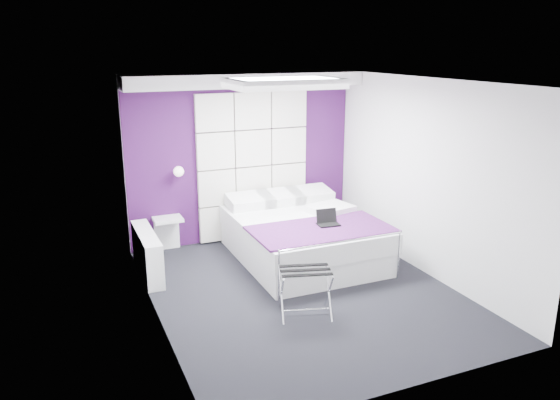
# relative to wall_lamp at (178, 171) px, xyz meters

# --- Properties ---
(floor) EXTENTS (4.40, 4.40, 0.00)m
(floor) POSITION_rel_wall_lamp_xyz_m (1.05, -2.06, -1.22)
(floor) COLOR black
(floor) RESTS_ON ground
(ceiling) EXTENTS (4.40, 4.40, 0.00)m
(ceiling) POSITION_rel_wall_lamp_xyz_m (1.05, -2.06, 1.38)
(ceiling) COLOR white
(ceiling) RESTS_ON wall_back
(wall_back) EXTENTS (3.60, 0.00, 3.60)m
(wall_back) POSITION_rel_wall_lamp_xyz_m (1.05, 0.14, 0.08)
(wall_back) COLOR white
(wall_back) RESTS_ON floor
(wall_left) EXTENTS (0.00, 4.40, 4.40)m
(wall_left) POSITION_rel_wall_lamp_xyz_m (-0.75, -2.06, 0.08)
(wall_left) COLOR white
(wall_left) RESTS_ON floor
(wall_right) EXTENTS (0.00, 4.40, 4.40)m
(wall_right) POSITION_rel_wall_lamp_xyz_m (2.85, -2.06, 0.08)
(wall_right) COLOR white
(wall_right) RESTS_ON floor
(accent_wall) EXTENTS (3.58, 0.02, 2.58)m
(accent_wall) POSITION_rel_wall_lamp_xyz_m (1.05, 0.13, 0.08)
(accent_wall) COLOR #390F43
(accent_wall) RESTS_ON wall_back
(soffit) EXTENTS (3.58, 0.50, 0.20)m
(soffit) POSITION_rel_wall_lamp_xyz_m (1.05, -0.11, 1.28)
(soffit) COLOR white
(soffit) RESTS_ON wall_back
(headboard) EXTENTS (1.80, 0.08, 2.30)m
(headboard) POSITION_rel_wall_lamp_xyz_m (1.20, 0.08, -0.05)
(headboard) COLOR silver
(headboard) RESTS_ON wall_back
(skylight) EXTENTS (1.36, 0.86, 0.12)m
(skylight) POSITION_rel_wall_lamp_xyz_m (1.05, -1.46, 1.33)
(skylight) COLOR white
(skylight) RESTS_ON ceiling
(wall_lamp) EXTENTS (0.15, 0.15, 0.15)m
(wall_lamp) POSITION_rel_wall_lamp_xyz_m (0.00, 0.00, 0.00)
(wall_lamp) COLOR white
(wall_lamp) RESTS_ON wall_back
(radiator) EXTENTS (0.22, 1.20, 0.60)m
(radiator) POSITION_rel_wall_lamp_xyz_m (-0.64, -0.76, -0.92)
(radiator) COLOR white
(radiator) RESTS_ON floor
(bed) EXTENTS (1.87, 2.27, 0.79)m
(bed) POSITION_rel_wall_lamp_xyz_m (1.53, -1.05, -0.88)
(bed) COLOR white
(bed) RESTS_ON floor
(nightstand) EXTENTS (0.42, 0.33, 0.05)m
(nightstand) POSITION_rel_wall_lamp_xyz_m (-0.20, -0.04, -0.71)
(nightstand) COLOR white
(nightstand) RESTS_ON wall_back
(luggage_rack) EXTENTS (0.57, 0.42, 0.56)m
(luggage_rack) POSITION_rel_wall_lamp_xyz_m (0.81, -2.63, -0.94)
(luggage_rack) COLOR silver
(luggage_rack) RESTS_ON floor
(laptop) EXTENTS (0.29, 0.21, 0.21)m
(laptop) POSITION_rel_wall_lamp_xyz_m (1.68, -1.51, -0.53)
(laptop) COLOR black
(laptop) RESTS_ON bed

